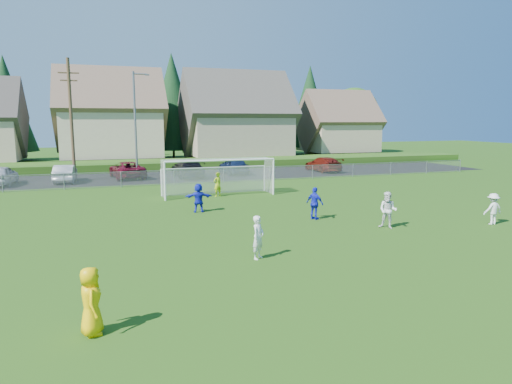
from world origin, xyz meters
The scene contains 23 objects.
ground centered at (0.00, 0.00, 0.00)m, with size 160.00×160.00×0.00m, color #193D0C.
asphalt_lot centered at (0.00, 27.50, 0.01)m, with size 60.00×60.00×0.00m, color black.
grass_embankment centered at (0.00, 35.00, 0.40)m, with size 70.00×6.00×0.80m, color #1E420F.
soccer_ball centered at (-1.26, 4.24, 0.11)m, with size 0.22×0.22×0.22m, color white.
referee centered at (-7.79, -2.84, 0.82)m, with size 0.80×0.52×1.64m, color #FFC705.
player_white_a centered at (-2.13, 1.53, 0.80)m, with size 0.58×0.38×1.60m, color white.
player_white_b centered at (5.15, 4.05, 0.86)m, with size 0.84×0.65×1.73m, color white.
player_white_c centered at (10.45, 3.10, 0.76)m, with size 0.99×0.57×1.53m, color white.
player_blue_a centered at (2.79, 6.92, 0.83)m, with size 0.97×0.40×1.66m, color #1420C1.
player_blue_b centered at (-2.41, 10.71, 0.80)m, with size 1.48×0.47×1.60m, color #1420C1.
goalkeeper centered at (-0.13, 15.50, 0.81)m, with size 0.59×0.39×1.62m, color #BCD018.
car_a centered at (-14.83, 26.22, 0.77)m, with size 1.83×4.55×1.55m, color #B7B9BF.
car_b centered at (-10.19, 26.49, 0.71)m, with size 1.51×4.34×1.43m, color #B8B8B8.
car_c centered at (-5.23, 27.56, 0.73)m, with size 2.43×5.27×1.46m, color #5B0A1C.
car_d centered at (-0.05, 26.63, 0.79)m, with size 2.22×5.45×1.58m, color black.
car_e centered at (4.43, 27.44, 0.79)m, with size 1.86×4.62×1.57m, color #122040.
car_g centered at (13.48, 26.77, 0.72)m, with size 2.01×4.94×1.43m, color #64130B.
soccer_goal centered at (0.00, 16.05, 1.63)m, with size 7.42×1.90×2.50m.
chainlink_fence centered at (0.00, 22.00, 0.63)m, with size 52.06×0.06×1.20m.
streetlight centered at (-4.45, 26.00, 4.84)m, with size 1.38×0.18×9.00m.
utility_pole centered at (-9.50, 27.00, 5.15)m, with size 1.60×0.26×10.00m.
houses_row centered at (1.97, 42.46, 7.33)m, with size 53.90×11.45×13.27m.
tree_row centered at (1.04, 48.74, 6.91)m, with size 65.98×12.36×13.80m.
Camera 1 is at (-7.42, -13.66, 4.99)m, focal length 32.00 mm.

